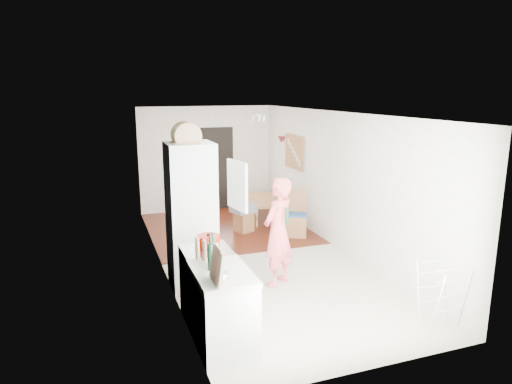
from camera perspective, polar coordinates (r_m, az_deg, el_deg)
room_shell at (r=7.73m, az=-0.06°, el=0.53°), size 3.20×7.00×2.50m
floor at (r=8.08m, az=-0.06°, el=-8.17°), size 3.20×7.00×0.01m
wood_floor_overlay at (r=9.75m, az=-3.72°, el=-4.47°), size 3.20×3.30×0.01m
sage_wall_panel at (r=5.30m, az=-9.04°, el=1.38°), size 0.02×3.00×1.30m
tile_splashback at (r=4.97m, az=-7.51°, el=-7.73°), size 0.02×1.90×0.50m
doorway_recess at (r=11.10m, az=-5.12°, el=2.90°), size 0.90×0.04×2.00m
base_cabinet at (r=5.32m, az=-4.18°, el=-14.70°), size 0.60×0.90×0.86m
worktop at (r=5.13m, az=-4.26°, el=-10.13°), size 0.62×0.92×0.06m
range_cooker at (r=5.97m, az=-6.15°, el=-11.45°), size 0.60×0.60×0.88m
cooker_top at (r=5.80m, az=-6.26°, el=-7.30°), size 0.60×0.60×0.04m
fridge_housing at (r=6.71m, az=-8.08°, el=-3.02°), size 0.66×0.66×2.15m
fridge_door at (r=6.46m, az=-2.37°, el=0.83°), size 0.14×0.56×0.70m
fridge_interior at (r=6.66m, az=-5.60°, el=1.14°), size 0.02×0.52×0.66m
pinboard at (r=10.00m, az=4.85°, el=5.01°), size 0.03×0.90×0.70m
pinboard_frame at (r=9.99m, az=4.77°, el=5.01°), size 0.00×0.94×0.74m
wall_sconce at (r=10.55m, az=3.20°, el=6.53°), size 0.18×0.18×0.16m
person at (r=6.72m, az=2.78°, el=-3.83°), size 0.84×0.79×1.94m
dining_table at (r=10.29m, az=1.22°, el=-2.36°), size 0.81×1.26×0.41m
dining_chair at (r=9.11m, az=5.10°, el=-2.74°), size 0.52×0.52×0.92m
stool at (r=9.42m, az=-1.55°, el=-3.79°), size 0.41×0.41×0.41m
grey_drape at (r=9.35m, az=-1.64°, el=-2.00°), size 0.52×0.52×0.19m
drying_rack at (r=6.21m, az=22.14°, el=-11.76°), size 0.45×0.41×0.81m
bread_bin at (r=6.45m, az=-8.75°, el=7.01°), size 0.45×0.43×0.21m
red_casserole at (r=5.79m, az=-5.94°, el=-6.23°), size 0.29×0.29×0.17m
steel_pan at (r=4.87m, az=-4.38°, el=-10.47°), size 0.21×0.21×0.09m
held_bottle at (r=6.55m, az=3.88°, el=-3.02°), size 0.05×0.05×0.24m
bottle_a at (r=5.10m, az=-5.67°, el=-8.02°), size 0.09×0.09×0.31m
bottle_b at (r=5.25m, az=-5.40°, el=-7.44°), size 0.09×0.09×0.31m
bottle_c at (r=5.12m, az=-4.93°, el=-8.35°), size 0.12×0.12×0.25m
pepper_mill_front at (r=5.40m, az=-6.48°, el=-7.49°), size 0.07×0.07×0.20m
pepper_mill_back at (r=5.53m, az=-7.34°, el=-7.06°), size 0.06×0.06×0.19m
chopping_boards at (r=4.74m, az=-4.95°, el=-9.15°), size 0.05×0.29×0.39m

